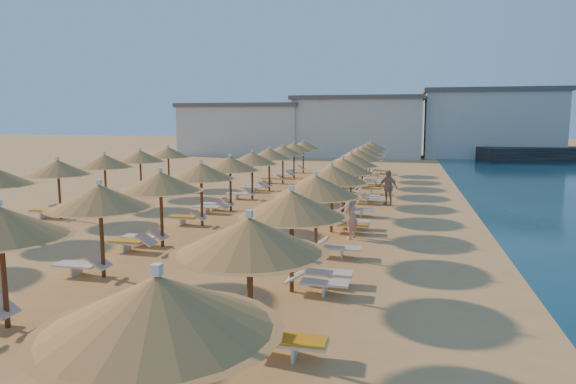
% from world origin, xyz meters
% --- Properties ---
extents(ground, '(220.00, 220.00, 0.00)m').
position_xyz_m(ground, '(0.00, 0.00, 0.00)').
color(ground, tan).
rests_on(ground, ground).
extents(hotel_blocks, '(45.54, 10.42, 8.10)m').
position_xyz_m(hotel_blocks, '(2.16, 45.58, 3.70)').
color(hotel_blocks, beige).
rests_on(hotel_blocks, ground).
extents(parasol_row_east, '(3.07, 40.47, 2.87)m').
position_xyz_m(parasol_row_east, '(3.67, 5.71, 2.33)').
color(parasol_row_east, brown).
rests_on(parasol_row_east, ground).
extents(parasol_row_west, '(3.07, 40.47, 2.87)m').
position_xyz_m(parasol_row_west, '(-1.95, 5.71, 2.33)').
color(parasol_row_west, brown).
rests_on(parasol_row_west, ground).
extents(parasol_row_inland, '(3.07, 21.77, 2.87)m').
position_xyz_m(parasol_row_inland, '(-8.94, 3.84, 2.33)').
color(parasol_row_inland, brown).
rests_on(parasol_row_inland, ground).
extents(loungers, '(15.68, 38.88, 0.66)m').
position_xyz_m(loungers, '(-0.72, 5.39, 0.34)').
color(loungers, silver).
rests_on(loungers, ground).
extents(beachgoer_c, '(1.20, 0.93, 1.90)m').
position_xyz_m(beachgoer_c, '(5.67, 9.26, 0.95)').
color(beachgoer_c, tan).
rests_on(beachgoer_c, ground).
extents(beachgoer_a, '(0.62, 0.77, 1.84)m').
position_xyz_m(beachgoer_a, '(4.59, 1.01, 0.92)').
color(beachgoer_a, tan).
rests_on(beachgoer_a, ground).
extents(beachgoer_b, '(0.77, 0.88, 1.54)m').
position_xyz_m(beachgoer_b, '(3.52, 6.13, 0.77)').
color(beachgoer_b, tan).
rests_on(beachgoer_b, ground).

